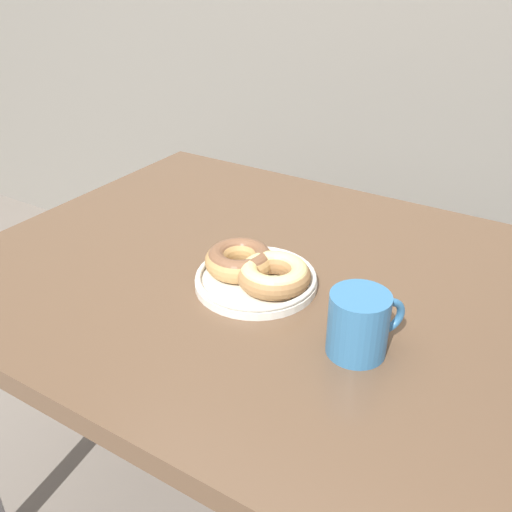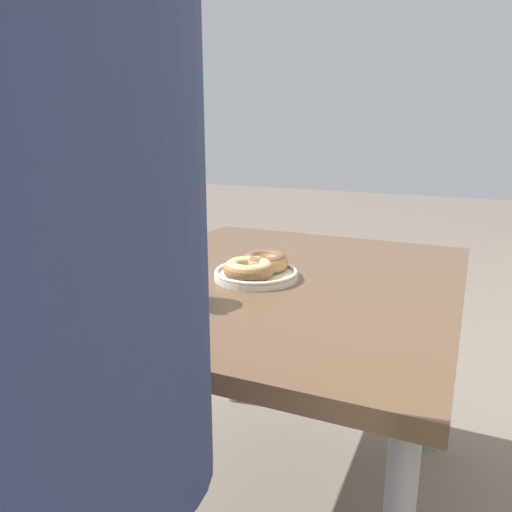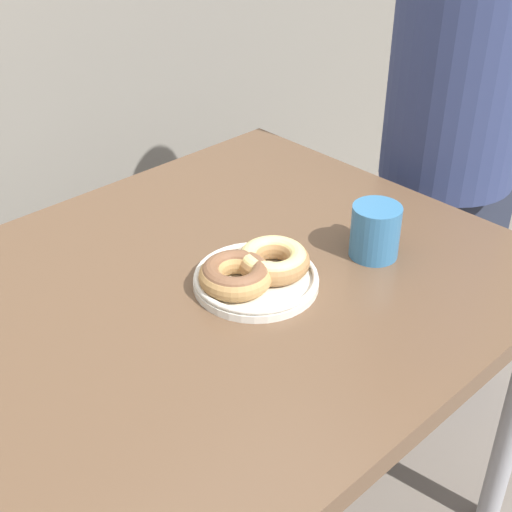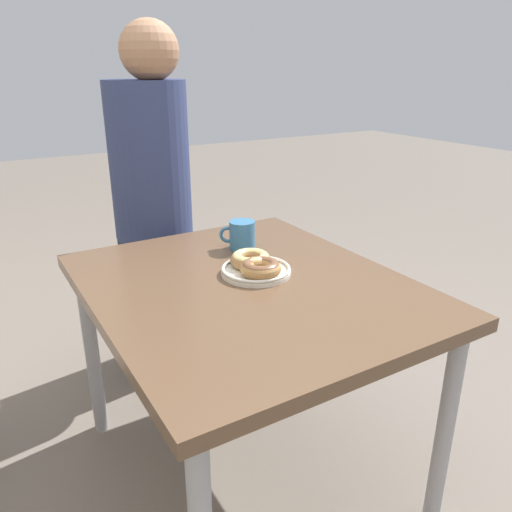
% 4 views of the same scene
% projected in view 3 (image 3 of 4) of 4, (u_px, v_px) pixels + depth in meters
% --- Properties ---
extents(dining_table, '(1.06, 0.89, 0.71)m').
position_uv_depth(dining_table, '(219.00, 315.00, 1.28)').
color(dining_table, brown).
rests_on(dining_table, ground_plane).
extents(donut_plate, '(0.25, 0.22, 0.06)m').
position_uv_depth(donut_plate, '(255.00, 271.00, 1.21)').
color(donut_plate, silver).
rests_on(donut_plate, dining_table).
extents(coffee_mug, '(0.10, 0.11, 0.10)m').
position_uv_depth(coffee_mug, '(375.00, 230.00, 1.29)').
color(coffee_mug, teal).
rests_on(coffee_mug, dining_table).
extents(person_figure, '(0.38, 0.32, 1.47)m').
position_uv_depth(person_figure, '(456.00, 123.00, 1.65)').
color(person_figure, '#232838').
rests_on(person_figure, ground_plane).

